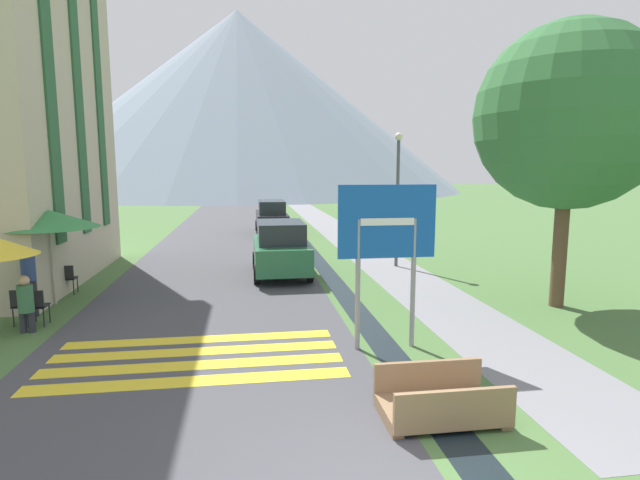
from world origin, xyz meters
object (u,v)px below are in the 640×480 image
parked_car_far (272,217)px  cafe_umbrella_middle_green (49,219)px  road_sign (387,239)px  cafe_chair_near_right (22,304)px  footbridge (440,402)px  person_seated_far (26,301)px  tree_by_path (569,117)px  cafe_chair_near_left (36,304)px  streetlamp (398,187)px  person_standing_terrace (29,276)px  cafe_chair_far_right (68,277)px  cafe_chair_middle (32,289)px  parked_car_near (281,248)px

parked_car_far → cafe_umbrella_middle_green: 15.03m
road_sign → cafe_chair_near_right: size_ratio=3.83×
footbridge → person_seated_far: person_seated_far is taller
road_sign → footbridge: size_ratio=1.91×
footbridge → parked_car_far: parked_car_far is taller
tree_by_path → cafe_umbrella_middle_green: bearing=171.0°
cafe_chair_near_left → cafe_umbrella_middle_green: 2.60m
cafe_chair_near_left → streetlamp: bearing=26.6°
road_sign → person_seated_far: 7.89m
person_standing_terrace → streetlamp: size_ratio=0.35×
footbridge → person_seated_far: 8.96m
road_sign → cafe_chair_far_right: (-7.75, 5.44, -1.69)m
cafe_umbrella_middle_green → cafe_chair_near_left: bearing=-81.4°
cafe_umbrella_middle_green → person_seated_far: 2.82m
road_sign → streetlamp: 8.52m
cafe_chair_middle → cafe_umbrella_middle_green: 1.84m
cafe_chair_near_right → tree_by_path: bearing=1.0°
person_seated_far → person_standing_terrace: person_standing_terrace is taller
cafe_chair_middle → tree_by_path: bearing=12.4°
parked_car_near → cafe_umbrella_middle_green: 6.87m
cafe_chair_far_right → streetlamp: streetlamp is taller
person_seated_far → road_sign: bearing=-15.3°
cafe_chair_far_right → cafe_umbrella_middle_green: cafe_umbrella_middle_green is taller
cafe_chair_far_right → person_standing_terrace: size_ratio=0.50×
cafe_chair_far_right → cafe_chair_near_right: 2.85m
cafe_chair_near_right → cafe_chair_near_left: bearing=-15.6°
cafe_chair_middle → streetlamp: 11.80m
parked_car_near → streetlamp: bearing=12.2°
parked_car_far → streetlamp: size_ratio=0.94×
cafe_chair_near_right → cafe_umbrella_middle_green: (0.06, 1.79, 1.75)m
cafe_chair_far_right → footbridge: bearing=-20.4°
cafe_chair_near_left → cafe_chair_middle: bearing=112.4°
road_sign → cafe_chair_far_right: size_ratio=3.83×
cafe_chair_far_right → tree_by_path: 14.05m
cafe_chair_near_right → person_seated_far: (0.31, -0.54, 0.19)m
road_sign → parked_car_far: 18.01m
person_standing_terrace → road_sign: bearing=-22.8°
road_sign → cafe_chair_near_right: (-7.78, 2.59, -1.69)m
footbridge → parked_car_far: (-1.36, 20.77, 0.68)m
cafe_chair_far_right → streetlamp: size_ratio=0.18×
parked_car_near → cafe_chair_near_left: parked_car_near is taller
footbridge → road_sign: bearing=90.3°
person_standing_terrace → tree_by_path: size_ratio=0.24×
cafe_chair_near_right → tree_by_path: tree_by_path is taller
cafe_chair_middle → person_seated_far: person_seated_far is taller
road_sign → cafe_umbrella_middle_green: size_ratio=1.30×
cafe_chair_middle → cafe_chair_near_left: size_ratio=1.00×
cafe_chair_near_left → person_seated_far: bearing=-97.0°
cafe_chair_near_left → person_seated_far: person_seated_far is taller
cafe_chair_near_right → person_standing_terrace: bearing=100.7°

